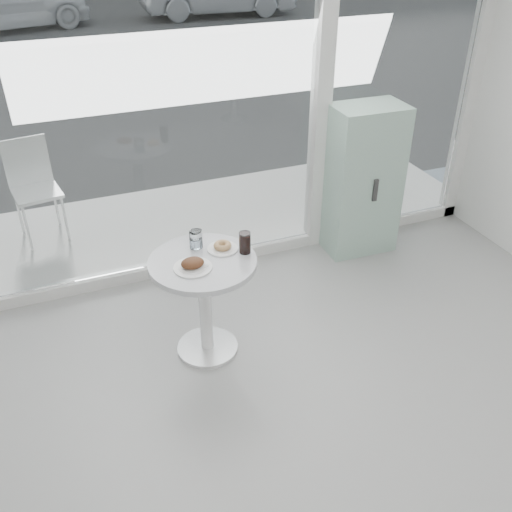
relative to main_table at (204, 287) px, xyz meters
name	(u,v)px	position (x,y,z in m)	size (l,w,h in m)	color
storefront	(226,67)	(0.57, 1.10, 1.16)	(5.00, 0.14, 3.00)	white
main_table	(204,287)	(0.00, 0.00, 0.00)	(0.72, 0.72, 0.77)	white
patio_deck	(198,218)	(0.50, 1.90, -0.53)	(5.60, 1.60, 0.05)	white
street	(67,19)	(0.50, 14.10, -0.55)	(40.00, 24.00, 0.00)	#363636
mint_cabinet	(362,180)	(1.74, 0.88, 0.12)	(0.63, 0.44, 1.34)	#86AB9B
patio_chair	(33,183)	(-0.97, 2.11, 0.03)	(0.46, 0.46, 0.93)	white
car_white	(0,0)	(-1.07, 13.00, 0.15)	(1.65, 4.11, 1.40)	white
plate_fritter	(193,264)	(-0.08, -0.07, 0.25)	(0.25, 0.25, 0.07)	white
plate_donut	(223,247)	(0.17, 0.08, 0.24)	(0.21, 0.21, 0.05)	white
water_tumbler_a	(197,240)	(0.02, 0.17, 0.28)	(0.08, 0.08, 0.13)	white
water_tumbler_b	(195,241)	(0.00, 0.17, 0.27)	(0.08, 0.08, 0.12)	white
cola_glass	(245,243)	(0.30, -0.01, 0.29)	(0.08, 0.08, 0.15)	white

